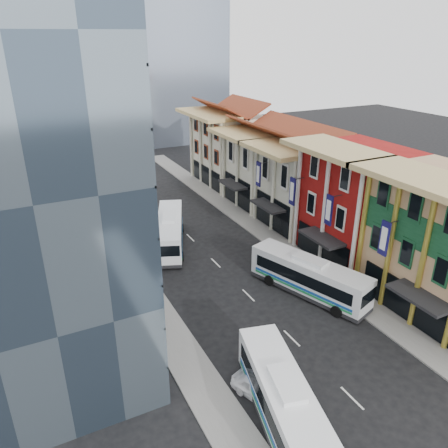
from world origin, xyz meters
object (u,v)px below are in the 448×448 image
bus_left_far (170,230)px  bus_right (309,276)px  bus_left_near (285,405)px  office_tower (16,147)px  sedan_left (260,390)px

bus_left_far → bus_right: bus_left_far is taller
bus_left_near → bus_left_far: 27.16m
office_tower → bus_left_far: 21.35m
bus_right → sedan_left: (-10.59, -8.95, -1.18)m
office_tower → sedan_left: 23.82m
bus_right → bus_left_near: bearing=-150.9°
office_tower → bus_left_far: office_tower is taller
office_tower → bus_right: 26.43m
sedan_left → bus_right: bearing=18.9°
bus_left_far → sedan_left: bearing=-74.4°
bus_left_near → bus_left_far: size_ratio=0.99×
bus_left_far → bus_right: 17.27m
bus_left_near → bus_left_far: (2.63, 27.03, 0.02)m
bus_left_near → bus_left_far: bearing=98.0°
office_tower → bus_right: (22.09, -6.24, -13.11)m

